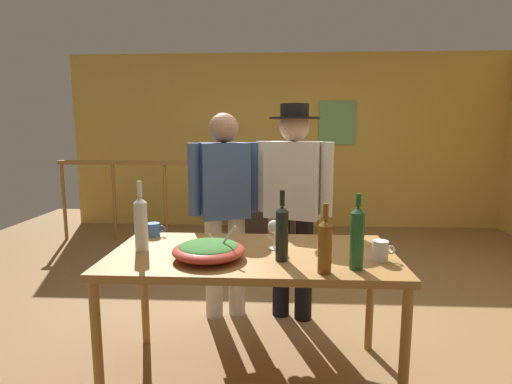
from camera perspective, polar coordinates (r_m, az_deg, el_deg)
ground_plane at (r=3.25m, az=5.22°, el=-17.37°), size 8.17×8.17×0.00m
back_wall at (r=5.97m, az=4.28°, el=7.10°), size 6.29×0.10×2.50m
framed_picture at (r=5.97m, az=11.42°, el=9.57°), size 0.52×0.03×0.62m
stair_railing at (r=5.10m, az=-3.37°, el=0.48°), size 3.43×0.10×1.09m
tv_console at (r=5.74m, az=0.98°, el=-3.06°), size 0.90×0.40×0.49m
flat_screen_tv at (r=5.63m, az=0.98°, el=1.99°), size 0.61×0.12×0.45m
serving_table at (r=2.28m, az=-0.53°, el=-10.12°), size 1.57×0.79×0.76m
salad_bowl at (r=2.15m, az=-6.71°, el=-8.08°), size 0.38×0.38×0.19m
wine_glass at (r=2.29m, az=2.57°, el=-5.15°), size 0.07×0.07×0.17m
wine_bottle_green at (r=2.02m, az=14.10°, el=-6.19°), size 0.07×0.07×0.37m
wine_bottle_amber at (r=1.94m, az=9.71°, el=-7.37°), size 0.07×0.07×0.33m
wine_bottle_dark at (r=2.09m, az=3.69°, el=-5.67°), size 0.07×0.07×0.37m
wine_bottle_clear at (r=2.33m, az=-15.95°, el=-4.20°), size 0.07×0.07×0.40m
mug_blue at (r=2.66m, az=-14.29°, el=-5.16°), size 0.12×0.09×0.08m
mug_white at (r=2.20m, az=17.22°, el=-7.93°), size 0.12×0.08×0.11m
person_standing_left at (r=3.02m, az=-4.45°, el=-1.31°), size 0.51×0.32×1.55m
person_standing_right at (r=2.99m, az=5.30°, el=-0.38°), size 0.56×0.37×1.62m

